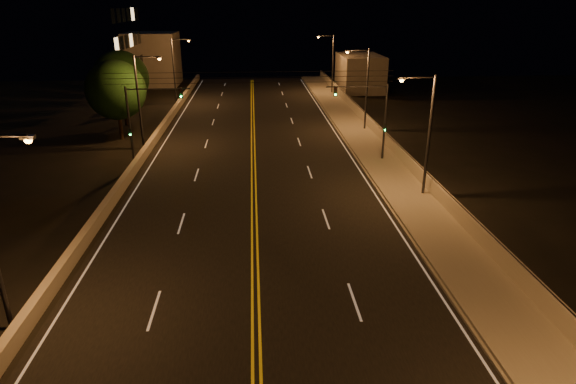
{
  "coord_description": "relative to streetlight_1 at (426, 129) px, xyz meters",
  "views": [
    {
      "loc": [
        0.14,
        -7.77,
        12.72
      ],
      "look_at": [
        2.0,
        18.0,
        2.5
      ],
      "focal_mm": 30.0,
      "sensor_mm": 36.0,
      "label": 1
    }
  ],
  "objects": [
    {
      "name": "streetlight_6",
      "position": [
        -21.4,
        35.04,
        0.0
      ],
      "size": [
        2.55,
        0.28,
        8.42
      ],
      "color": "#2D2D33",
      "rests_on": "ground"
    },
    {
      "name": "streetlight_2",
      "position": [
        0.0,
        18.56,
        0.0
      ],
      "size": [
        2.55,
        0.28,
        8.42
      ],
      "color": "#2D2D33",
      "rests_on": "ground"
    },
    {
      "name": "parapet_wall",
      "position": [
        0.95,
        -2.7,
        -4.11
      ],
      "size": [
        0.3,
        120.0,
        1.0
      ],
      "primitive_type": "cube",
      "color": "#AEA491",
      "rests_on": "sidewalk"
    },
    {
      "name": "sidewalk",
      "position": [
        -0.7,
        -2.7,
        -4.76
      ],
      "size": [
        3.6,
        120.0,
        0.3
      ],
      "primitive_type": "cube",
      "color": "gray",
      "rests_on": "ground"
    },
    {
      "name": "building_tower",
      "position": [
        -38.84,
        34.15,
        7.94
      ],
      "size": [
        24.0,
        15.0,
        26.84
      ],
      "color": "gray",
      "rests_on": "ground"
    },
    {
      "name": "streetlight_1",
      "position": [
        0.0,
        0.0,
        0.0
      ],
      "size": [
        2.55,
        0.28,
        8.42
      ],
      "color": "#2D2D33",
      "rests_on": "ground"
    },
    {
      "name": "lane_markings",
      "position": [
        -11.5,
        -2.77,
        -4.88
      ],
      "size": [
        17.32,
        116.0,
        0.0
      ],
      "color": "silver",
      "rests_on": "road"
    },
    {
      "name": "curb",
      "position": [
        -2.57,
        -2.7,
        -4.83
      ],
      "size": [
        0.14,
        120.0,
        0.15
      ],
      "primitive_type": "cube",
      "color": "gray",
      "rests_on": "ground"
    },
    {
      "name": "traffic_signal_right",
      "position": [
        -1.45,
        8.1,
        -0.78
      ],
      "size": [
        5.11,
        0.31,
        6.59
      ],
      "color": "#2D2D33",
      "rests_on": "ground"
    },
    {
      "name": "tree_0",
      "position": [
        -24.51,
        17.09,
        -0.05
      ],
      "size": [
        5.69,
        5.69,
        7.71
      ],
      "color": "black",
      "rests_on": "ground"
    },
    {
      "name": "jersey_barrier",
      "position": [
        -21.03,
        -2.7,
        -4.5
      ],
      "size": [
        0.45,
        120.0,
        0.81
      ],
      "primitive_type": "cube",
      "color": "#AEA491",
      "rests_on": "ground"
    },
    {
      "name": "distant_building_right",
      "position": [
        5.0,
        43.62,
        -2.24
      ],
      "size": [
        6.0,
        10.0,
        5.32
      ],
      "primitive_type": "cube",
      "color": "gray",
      "rests_on": "ground"
    },
    {
      "name": "streetlight_5",
      "position": [
        -21.4,
        13.73,
        0.0
      ],
      "size": [
        2.55,
        0.28,
        8.42
      ],
      "color": "#2D2D33",
      "rests_on": "ground"
    },
    {
      "name": "overhead_wires",
      "position": [
        -11.5,
        6.8,
        2.49
      ],
      "size": [
        22.0,
        0.03,
        0.83
      ],
      "color": "black"
    },
    {
      "name": "traffic_signal_left",
      "position": [
        -20.35,
        8.1,
        -0.78
      ],
      "size": [
        5.11,
        0.31,
        6.59
      ],
      "color": "#2D2D33",
      "rests_on": "ground"
    },
    {
      "name": "tree_1",
      "position": [
        -25.51,
        23.23,
        0.16
      ],
      "size": [
        5.93,
        5.93,
        8.03
      ],
      "color": "black",
      "rests_on": "ground"
    },
    {
      "name": "streetlight_3",
      "position": [
        0.0,
        40.64,
        0.0
      ],
      "size": [
        2.55,
        0.28,
        8.42
      ],
      "color": "#2D2D33",
      "rests_on": "ground"
    },
    {
      "name": "distant_building_left",
      "position": [
        -27.5,
        51.62,
        -0.8
      ],
      "size": [
        8.0,
        8.0,
        8.21
      ],
      "primitive_type": "cube",
      "color": "gray",
      "rests_on": "ground"
    },
    {
      "name": "parapet_rail",
      "position": [
        0.95,
        -2.7,
        -3.58
      ],
      "size": [
        0.06,
        120.0,
        0.06
      ],
      "primitive_type": "cylinder",
      "rotation": [
        1.57,
        0.0,
        0.0
      ],
      "color": "black",
      "rests_on": "parapet_wall"
    },
    {
      "name": "road",
      "position": [
        -11.5,
        -2.7,
        -4.9
      ],
      "size": [
        18.0,
        120.0,
        0.02
      ],
      "primitive_type": "cube",
      "color": "black",
      "rests_on": "ground"
    }
  ]
}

